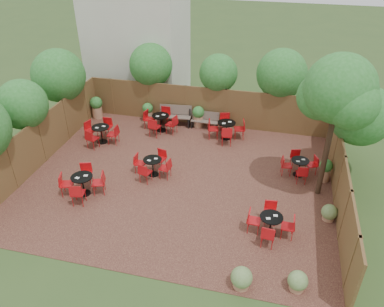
# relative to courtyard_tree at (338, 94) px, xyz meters

# --- Properties ---
(ground) EXTENTS (80.00, 80.00, 0.00)m
(ground) POSITION_rel_courtyard_tree_xyz_m (-5.39, -0.39, -4.08)
(ground) COLOR #354F23
(ground) RESTS_ON ground
(courtyard_paving) EXTENTS (12.00, 10.00, 0.02)m
(courtyard_paving) POSITION_rel_courtyard_tree_xyz_m (-5.39, -0.39, -4.07)
(courtyard_paving) COLOR #331715
(courtyard_paving) RESTS_ON ground
(fence_back) EXTENTS (12.00, 0.08, 2.00)m
(fence_back) POSITION_rel_courtyard_tree_xyz_m (-5.39, 4.61, -3.08)
(fence_back) COLOR #52361E
(fence_back) RESTS_ON ground
(fence_left) EXTENTS (0.08, 10.00, 2.00)m
(fence_left) POSITION_rel_courtyard_tree_xyz_m (-11.39, -0.39, -3.08)
(fence_left) COLOR #52361E
(fence_left) RESTS_ON ground
(fence_right) EXTENTS (0.08, 10.00, 2.00)m
(fence_right) POSITION_rel_courtyard_tree_xyz_m (0.61, -0.39, -3.08)
(fence_right) COLOR #52361E
(fence_right) RESTS_ON ground
(neighbour_building) EXTENTS (5.00, 4.00, 8.00)m
(neighbour_building) POSITION_rel_courtyard_tree_xyz_m (-9.89, 7.61, -0.08)
(neighbour_building) COLOR beige
(neighbour_building) RESTS_ON ground
(overhang_foliage) EXTENTS (15.74, 10.76, 2.54)m
(overhang_foliage) POSITION_rel_courtyard_tree_xyz_m (-7.33, 2.08, -1.39)
(overhang_foliage) COLOR #246B22
(overhang_foliage) RESTS_ON ground
(courtyard_tree) EXTENTS (2.58, 2.48, 5.42)m
(courtyard_tree) POSITION_rel_courtyard_tree_xyz_m (0.00, 0.00, 0.00)
(courtyard_tree) COLOR black
(courtyard_tree) RESTS_ON courtyard_paving
(park_bench_left) EXTENTS (1.66, 0.71, 1.00)m
(park_bench_left) POSITION_rel_courtyard_tree_xyz_m (-6.86, 4.24, -3.55)
(park_bench_left) COLOR brown
(park_bench_left) RESTS_ON courtyard_paving
(park_bench_right) EXTENTS (1.37, 0.46, 0.84)m
(park_bench_right) POSITION_rel_courtyard_tree_xyz_m (-5.31, 4.22, -3.63)
(park_bench_right) COLOR brown
(park_bench_right) RESTS_ON courtyard_paving
(bistro_tables) EXTENTS (10.55, 7.75, 0.96)m
(bistro_tables) POSITION_rel_courtyard_tree_xyz_m (-5.85, 0.84, -3.61)
(bistro_tables) COLOR black
(bistro_tables) RESTS_ON courtyard_paving
(planters) EXTENTS (11.88, 3.92, 1.16)m
(planters) POSITION_rel_courtyard_tree_xyz_m (-6.94, 3.57, -3.49)
(planters) COLOR #A27051
(planters) RESTS_ON courtyard_paving
(low_shrubs) EXTENTS (3.17, 4.15, 0.67)m
(low_shrubs) POSITION_rel_courtyard_tree_xyz_m (-1.06, -3.95, -3.76)
(low_shrubs) COLOR #A27051
(low_shrubs) RESTS_ON courtyard_paving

